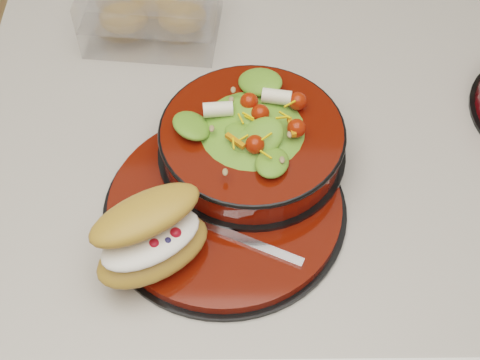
{
  "coord_description": "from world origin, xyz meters",
  "views": [
    {
      "loc": [
        -0.23,
        -0.64,
        1.63
      ],
      "look_at": [
        -0.23,
        -0.12,
        0.94
      ],
      "focal_mm": 50.0,
      "sensor_mm": 36.0,
      "label": 1
    }
  ],
  "objects_px": {
    "pastry_box": "(152,9)",
    "fork": "(236,237)",
    "dinner_plate": "(226,206)",
    "island_counter": "(353,276)",
    "salad_bowl": "(252,135)",
    "croissant": "(152,236)"
  },
  "relations": [
    {
      "from": "croissant",
      "to": "pastry_box",
      "type": "distance_m",
      "value": 0.44
    },
    {
      "from": "pastry_box",
      "to": "island_counter",
      "type": "bearing_deg",
      "value": -24.43
    },
    {
      "from": "dinner_plate",
      "to": "pastry_box",
      "type": "bearing_deg",
      "value": 108.2
    },
    {
      "from": "croissant",
      "to": "dinner_plate",
      "type": "bearing_deg",
      "value": 10.49
    },
    {
      "from": "salad_bowl",
      "to": "island_counter",
      "type": "bearing_deg",
      "value": 16.73
    },
    {
      "from": "island_counter",
      "to": "croissant",
      "type": "bearing_deg",
      "value": -146.09
    },
    {
      "from": "dinner_plate",
      "to": "croissant",
      "type": "height_order",
      "value": "croissant"
    },
    {
      "from": "dinner_plate",
      "to": "pastry_box",
      "type": "distance_m",
      "value": 0.38
    },
    {
      "from": "island_counter",
      "to": "croissant",
      "type": "relative_size",
      "value": 7.53
    },
    {
      "from": "dinner_plate",
      "to": "pastry_box",
      "type": "height_order",
      "value": "pastry_box"
    },
    {
      "from": "croissant",
      "to": "fork",
      "type": "height_order",
      "value": "croissant"
    },
    {
      "from": "dinner_plate",
      "to": "fork",
      "type": "relative_size",
      "value": 2.02
    },
    {
      "from": "croissant",
      "to": "fork",
      "type": "relative_size",
      "value": 1.04
    },
    {
      "from": "pastry_box",
      "to": "fork",
      "type": "bearing_deg",
      "value": -66.14
    },
    {
      "from": "island_counter",
      "to": "fork",
      "type": "xyz_separation_m",
      "value": [
        -0.23,
        -0.2,
        0.47
      ]
    },
    {
      "from": "island_counter",
      "to": "pastry_box",
      "type": "distance_m",
      "value": 0.65
    },
    {
      "from": "fork",
      "to": "pastry_box",
      "type": "distance_m",
      "value": 0.43
    },
    {
      "from": "dinner_plate",
      "to": "fork",
      "type": "distance_m",
      "value": 0.06
    },
    {
      "from": "salad_bowl",
      "to": "dinner_plate",
      "type": "bearing_deg",
      "value": -113.67
    },
    {
      "from": "island_counter",
      "to": "salad_bowl",
      "type": "height_order",
      "value": "salad_bowl"
    },
    {
      "from": "salad_bowl",
      "to": "pastry_box",
      "type": "bearing_deg",
      "value": 118.95
    },
    {
      "from": "salad_bowl",
      "to": "pastry_box",
      "type": "height_order",
      "value": "salad_bowl"
    }
  ]
}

